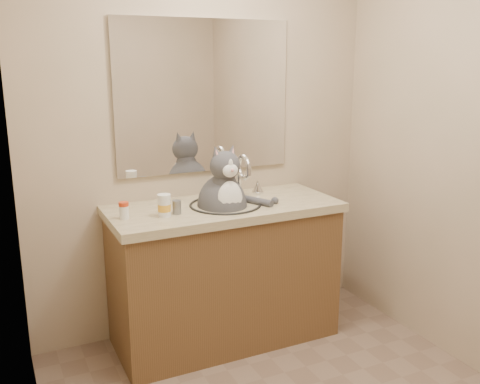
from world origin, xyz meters
name	(u,v)px	position (x,y,z in m)	size (l,w,h in m)	color
room	(320,178)	(0.00, 0.00, 1.20)	(2.22, 2.52, 2.42)	#806959
vanity	(224,270)	(0.00, 0.96, 0.44)	(1.34, 0.59, 1.12)	brown
mirror	(205,97)	(0.00, 1.24, 1.45)	(1.10, 0.02, 0.90)	white
shower_curtain	(49,249)	(-1.05, 0.10, 1.03)	(0.02, 1.30, 1.93)	beige
cat	(223,202)	(-0.02, 0.93, 0.87)	(0.41, 0.32, 0.57)	#454449
pill_bottle_redcap	(124,210)	(-0.59, 0.93, 0.90)	(0.06, 0.06, 0.09)	white
pill_bottle_orange	(164,206)	(-0.38, 0.88, 0.91)	(0.09, 0.09, 0.12)	white
grey_canister	(177,207)	(-0.31, 0.90, 0.89)	(0.06, 0.06, 0.08)	slate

